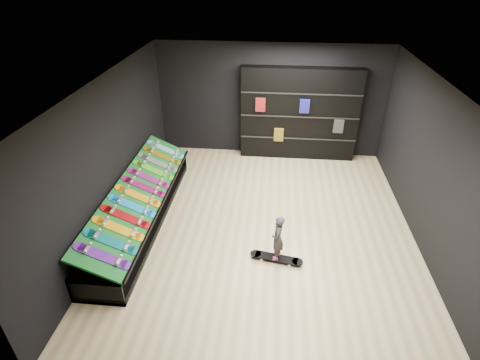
# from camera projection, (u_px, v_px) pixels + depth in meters

# --- Properties ---
(floor) EXTENTS (6.00, 7.00, 0.01)m
(floor) POSITION_uv_depth(u_px,v_px,m) (263.00, 228.00, 7.72)
(floor) COLOR #D1BD8D
(floor) RESTS_ON ground
(ceiling) EXTENTS (6.00, 7.00, 0.01)m
(ceiling) POSITION_uv_depth(u_px,v_px,m) (269.00, 84.00, 6.17)
(ceiling) COLOR white
(ceiling) RESTS_ON ground
(wall_back) EXTENTS (6.00, 0.02, 3.00)m
(wall_back) POSITION_uv_depth(u_px,v_px,m) (271.00, 101.00, 9.93)
(wall_back) COLOR black
(wall_back) RESTS_ON ground
(wall_front) EXTENTS (6.00, 0.02, 3.00)m
(wall_front) POSITION_uv_depth(u_px,v_px,m) (253.00, 321.00, 3.96)
(wall_front) COLOR black
(wall_front) RESTS_ON ground
(wall_left) EXTENTS (0.02, 7.00, 3.00)m
(wall_left) POSITION_uv_depth(u_px,v_px,m) (110.00, 157.00, 7.19)
(wall_left) COLOR black
(wall_left) RESTS_ON ground
(wall_right) EXTENTS (0.02, 7.00, 3.00)m
(wall_right) POSITION_uv_depth(u_px,v_px,m) (433.00, 172.00, 6.70)
(wall_right) COLOR black
(wall_right) RESTS_ON ground
(display_rack) EXTENTS (0.90, 4.50, 0.50)m
(display_rack) POSITION_uv_depth(u_px,v_px,m) (141.00, 211.00, 7.80)
(display_rack) COLOR black
(display_rack) RESTS_ON ground
(turf_ramp) EXTENTS (0.92, 4.50, 0.46)m
(turf_ramp) POSITION_uv_depth(u_px,v_px,m) (141.00, 192.00, 7.56)
(turf_ramp) COLOR #0D541B
(turf_ramp) RESTS_ON display_rack
(back_shelving) EXTENTS (3.06, 0.36, 2.45)m
(back_shelving) POSITION_uv_depth(u_px,v_px,m) (299.00, 114.00, 9.85)
(back_shelving) COLOR black
(back_shelving) RESTS_ON ground
(floor_skateboard) EXTENTS (1.00, 0.39, 0.09)m
(floor_skateboard) POSITION_uv_depth(u_px,v_px,m) (276.00, 259.00, 6.86)
(floor_skateboard) COLOR black
(floor_skateboard) RESTS_ON ground
(child) EXTENTS (0.16, 0.22, 0.54)m
(child) POSITION_uv_depth(u_px,v_px,m) (277.00, 246.00, 6.70)
(child) COLOR black
(child) RESTS_ON floor_skateboard
(display_board_0) EXTENTS (0.93, 0.22, 0.50)m
(display_board_0) POSITION_uv_depth(u_px,v_px,m) (103.00, 256.00, 5.93)
(display_board_0) COLOR purple
(display_board_0) RESTS_ON turf_ramp
(display_board_1) EXTENTS (0.93, 0.22, 0.50)m
(display_board_1) POSITION_uv_depth(u_px,v_px,m) (111.00, 242.00, 6.22)
(display_board_1) COLOR #0C8C99
(display_board_1) RESTS_ON turf_ramp
(display_board_2) EXTENTS (0.93, 0.22, 0.50)m
(display_board_2) POSITION_uv_depth(u_px,v_px,m) (119.00, 229.00, 6.52)
(display_board_2) COLOR yellow
(display_board_2) RESTS_ON turf_ramp
(display_board_3) EXTENTS (0.93, 0.22, 0.50)m
(display_board_3) POSITION_uv_depth(u_px,v_px,m) (126.00, 217.00, 6.81)
(display_board_3) COLOR red
(display_board_3) RESTS_ON turf_ramp
(display_board_4) EXTENTS (0.93, 0.22, 0.50)m
(display_board_4) POSITION_uv_depth(u_px,v_px,m) (132.00, 206.00, 7.10)
(display_board_4) COLOR blue
(display_board_4) RESTS_ON turf_ramp
(display_board_5) EXTENTS (0.93, 0.22, 0.50)m
(display_board_5) POSITION_uv_depth(u_px,v_px,m) (138.00, 196.00, 7.40)
(display_board_5) COLOR orange
(display_board_5) RESTS_ON turf_ramp
(display_board_6) EXTENTS (0.93, 0.22, 0.50)m
(display_board_6) POSITION_uv_depth(u_px,v_px,m) (144.00, 187.00, 7.69)
(display_board_6) COLOR #E5198C
(display_board_6) RESTS_ON turf_ramp
(display_board_7) EXTENTS (0.93, 0.22, 0.50)m
(display_board_7) POSITION_uv_depth(u_px,v_px,m) (149.00, 178.00, 7.99)
(display_board_7) COLOR #2626BF
(display_board_7) RESTS_ON turf_ramp
(display_board_8) EXTENTS (0.93, 0.22, 0.50)m
(display_board_8) POSITION_uv_depth(u_px,v_px,m) (154.00, 170.00, 8.28)
(display_board_8) COLOR green
(display_board_8) RESTS_ON turf_ramp
(display_board_9) EXTENTS (0.93, 0.22, 0.50)m
(display_board_9) POSITION_uv_depth(u_px,v_px,m) (158.00, 163.00, 8.58)
(display_board_9) COLOR black
(display_board_9) RESTS_ON turf_ramp
(display_board_10) EXTENTS (0.93, 0.22, 0.50)m
(display_board_10) POSITION_uv_depth(u_px,v_px,m) (162.00, 156.00, 8.87)
(display_board_10) COLOR yellow
(display_board_10) RESTS_ON turf_ramp
(display_board_11) EXTENTS (0.93, 0.22, 0.50)m
(display_board_11) POSITION_uv_depth(u_px,v_px,m) (166.00, 149.00, 9.16)
(display_board_11) COLOR #0CB2E5
(display_board_11) RESTS_ON turf_ramp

